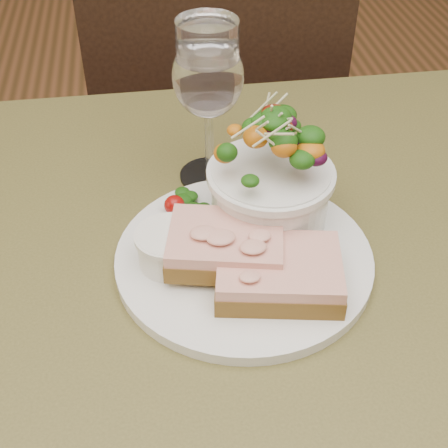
{
  "coord_description": "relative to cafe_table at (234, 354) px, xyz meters",
  "views": [
    {
      "loc": [
        -0.07,
        -0.41,
        1.18
      ],
      "look_at": [
        -0.01,
        0.03,
        0.81
      ],
      "focal_mm": 50.0,
      "sensor_mm": 36.0,
      "label": 1
    }
  ],
  "objects": [
    {
      "name": "cafe_table",
      "position": [
        0.0,
        0.0,
        0.0
      ],
      "size": [
        0.8,
        0.8,
        0.75
      ],
      "color": "#48451F",
      "rests_on": "ground"
    },
    {
      "name": "chair_far",
      "position": [
        0.07,
        0.68,
        -0.36
      ],
      "size": [
        0.47,
        0.47,
        0.9
      ],
      "rotation": [
        0.0,
        0.0,
        3.03
      ],
      "color": "black",
      "rests_on": "ground"
    },
    {
      "name": "dinner_plate",
      "position": [
        0.01,
        0.03,
        0.11
      ],
      "size": [
        0.25,
        0.25,
        0.01
      ],
      "primitive_type": "cylinder",
      "color": "white",
      "rests_on": "cafe_table"
    },
    {
      "name": "sandwich_front",
      "position": [
        0.04,
        -0.01,
        0.13
      ],
      "size": [
        0.13,
        0.1,
        0.03
      ],
      "rotation": [
        0.0,
        0.0,
        -0.18
      ],
      "color": "#4A2F13",
      "rests_on": "dinner_plate"
    },
    {
      "name": "sandwich_back",
      "position": [
        -0.01,
        0.02,
        0.14
      ],
      "size": [
        0.12,
        0.1,
        0.03
      ],
      "rotation": [
        0.0,
        0.0,
        -0.21
      ],
      "color": "#4A2F13",
      "rests_on": "dinner_plate"
    },
    {
      "name": "ramekin",
      "position": [
        -0.06,
        0.03,
        0.13
      ],
      "size": [
        0.06,
        0.06,
        0.04
      ],
      "color": "white",
      "rests_on": "dinner_plate"
    },
    {
      "name": "salad_bowl",
      "position": [
        0.05,
        0.09,
        0.17
      ],
      "size": [
        0.12,
        0.12,
        0.13
      ],
      "color": "white",
      "rests_on": "dinner_plate"
    },
    {
      "name": "garnish",
      "position": [
        -0.04,
        0.11,
        0.12
      ],
      "size": [
        0.05,
        0.04,
        0.02
      ],
      "color": "#103309",
      "rests_on": "dinner_plate"
    },
    {
      "name": "wine_glass",
      "position": [
        -0.0,
        0.18,
        0.22
      ],
      "size": [
        0.08,
        0.08,
        0.18
      ],
      "color": "white",
      "rests_on": "cafe_table"
    }
  ]
}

